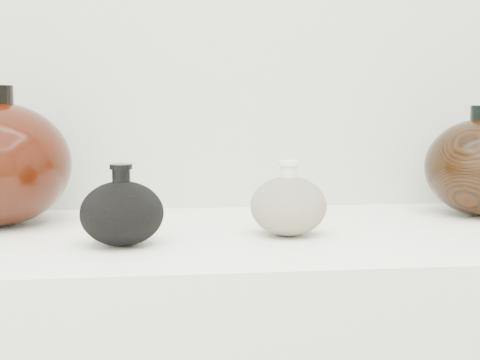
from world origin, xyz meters
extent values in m
cube|color=white|center=(0.00, 0.95, 0.89)|extent=(1.20, 0.50, 0.03)
ellipsoid|color=black|center=(-0.18, 0.87, 0.95)|extent=(0.12, 0.12, 0.09)
cylinder|color=black|center=(-0.18, 0.87, 1.00)|extent=(0.03, 0.03, 0.03)
cylinder|color=black|center=(-0.18, 0.87, 1.01)|extent=(0.03, 0.03, 0.01)
ellipsoid|color=beige|center=(0.07, 0.92, 0.95)|extent=(0.14, 0.14, 0.09)
cylinder|color=beige|center=(0.07, 0.92, 1.00)|extent=(0.03, 0.03, 0.03)
cylinder|color=beige|center=(0.07, 0.92, 1.01)|extent=(0.04, 0.04, 0.01)
camera|label=1|loc=(-0.12, -0.07, 1.10)|focal=50.00mm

